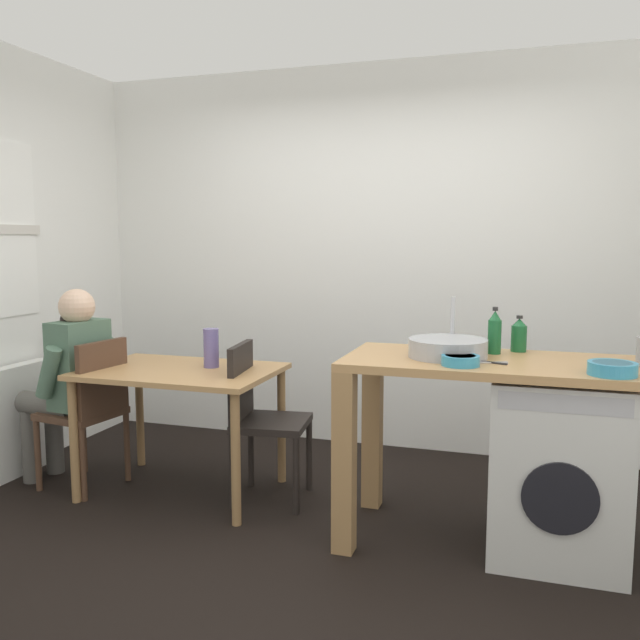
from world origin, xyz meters
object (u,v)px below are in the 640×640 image
at_px(washing_machine, 558,466).
at_px(bottle_squat_brown, 519,335).
at_px(dining_table, 181,385).
at_px(mixing_bowl, 460,360).
at_px(seated_person, 69,376).
at_px(chair_person_seat, 91,405).
at_px(chair_opposite, 259,413).
at_px(colander, 612,368).
at_px(bottle_tall_green, 495,333).
at_px(vase, 211,348).

bearing_deg(washing_machine, bottle_squat_brown, 125.86).
height_order(dining_table, mixing_bowl, mixing_bowl).
bearing_deg(seated_person, dining_table, -74.86).
bearing_deg(chair_person_seat, chair_opposite, -73.57).
bearing_deg(colander, washing_machine, 130.74).
height_order(seated_person, bottle_squat_brown, seated_person).
relative_size(chair_person_seat, seated_person, 0.75).
distance_m(mixing_bowl, colander, 0.63).
relative_size(chair_person_seat, bottle_tall_green, 3.83).
bearing_deg(chair_person_seat, washing_machine, -82.91).
relative_size(chair_person_seat, colander, 4.50).
xyz_separation_m(bottle_squat_brown, colander, (0.39, -0.50, -0.05)).
height_order(seated_person, mixing_bowl, seated_person).
bearing_deg(chair_opposite, bottle_squat_brown, 85.94).
xyz_separation_m(chair_person_seat, vase, (0.70, 0.21, 0.35)).
height_order(seated_person, vase, seated_person).
height_order(bottle_squat_brown, colander, bottle_squat_brown).
bearing_deg(washing_machine, mixing_bowl, -155.96).
bearing_deg(chair_person_seat, colander, -87.26).
bearing_deg(washing_machine, bottle_tall_green, 151.41).
relative_size(dining_table, colander, 5.50).
xyz_separation_m(bottle_tall_green, bottle_squat_brown, (0.12, 0.11, -0.02)).
distance_m(seated_person, washing_machine, 2.79).
height_order(washing_machine, bottle_squat_brown, bottle_squat_brown).
distance_m(dining_table, mixing_bowl, 1.70).
height_order(chair_opposite, bottle_tall_green, bottle_tall_green).
height_order(chair_person_seat, mixing_bowl, mixing_bowl).
xyz_separation_m(seated_person, colander, (2.97, -0.28, 0.28)).
distance_m(colander, vase, 2.17).
xyz_separation_m(bottle_tall_green, colander, (0.50, -0.39, -0.08)).
bearing_deg(vase, chair_opposite, -10.37).
distance_m(seated_person, bottle_squat_brown, 2.61).
height_order(washing_machine, colander, colander).
distance_m(chair_opposite, vase, 0.48).
height_order(chair_opposite, seated_person, seated_person).
distance_m(seated_person, mixing_bowl, 2.37).
height_order(chair_opposite, mixing_bowl, mixing_bowl).
distance_m(chair_opposite, bottle_squat_brown, 1.49).
relative_size(washing_machine, bottle_squat_brown, 4.67).
height_order(mixing_bowl, colander, colander).
height_order(dining_table, seated_person, seated_person).
xyz_separation_m(seated_person, mixing_bowl, (2.34, -0.26, 0.28)).
bearing_deg(chair_person_seat, mixing_bowl, -88.27).
distance_m(chair_person_seat, mixing_bowl, 2.24).
relative_size(bottle_squat_brown, vase, 0.80).
height_order(seated_person, colander, seated_person).
distance_m(bottle_tall_green, bottle_squat_brown, 0.16).
bearing_deg(seated_person, chair_opposite, -75.77).
xyz_separation_m(colander, vase, (-2.12, 0.47, -0.10)).
xyz_separation_m(bottle_squat_brown, vase, (-1.73, -0.02, -0.15)).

